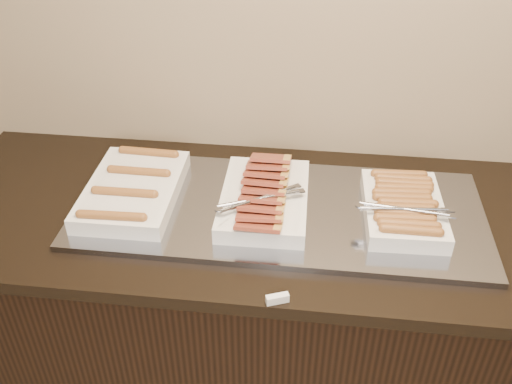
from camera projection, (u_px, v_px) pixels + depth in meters
counter at (270, 316)px, 1.96m from camera, size 2.06×0.76×0.90m
warming_tray at (279, 210)px, 1.69m from camera, size 1.20×0.50×0.02m
dish_left at (133, 189)px, 1.71m from camera, size 0.27×0.40×0.07m
dish_center at (264, 198)px, 1.67m from camera, size 0.27×0.39×0.09m
dish_right at (404, 207)px, 1.62m from camera, size 0.26×0.34×0.08m
label_holder at (277, 299)px, 1.39m from camera, size 0.06×0.04×0.02m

